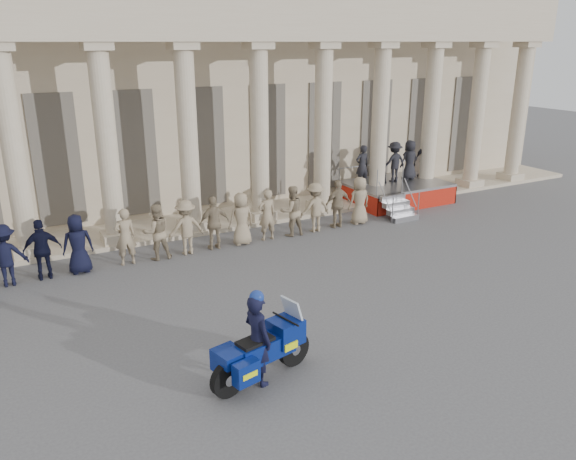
% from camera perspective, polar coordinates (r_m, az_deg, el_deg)
% --- Properties ---
extents(ground, '(90.00, 90.00, 0.00)m').
position_cam_1_polar(ground, '(12.47, -3.03, -11.75)').
color(ground, '#4B4B4E').
rests_on(ground, ground).
extents(building, '(40.00, 12.50, 9.00)m').
position_cam_1_polar(building, '(24.99, -18.30, 13.64)').
color(building, tan).
rests_on(building, ground).
extents(officer_rank, '(20.80, 0.65, 1.73)m').
position_cam_1_polar(officer_rank, '(16.91, -20.95, -1.41)').
color(officer_rank, black).
rests_on(officer_rank, ground).
extents(reviewing_stand, '(4.07, 3.89, 2.44)m').
position_cam_1_polar(reviewing_stand, '(23.44, 10.96, 5.99)').
color(reviewing_stand, gray).
rests_on(reviewing_stand, ground).
extents(motorcycle, '(2.33, 1.17, 1.51)m').
position_cam_1_polar(motorcycle, '(11.08, -2.56, -12.04)').
color(motorcycle, black).
rests_on(motorcycle, ground).
extents(rider, '(0.59, 0.76, 1.95)m').
position_cam_1_polar(rider, '(10.85, -3.12, -10.88)').
color(rider, black).
rests_on(rider, ground).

